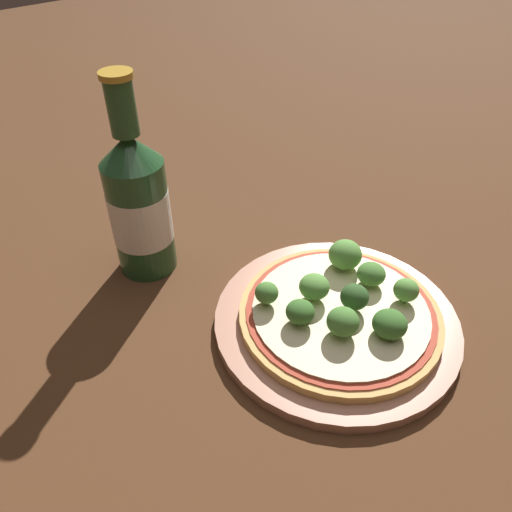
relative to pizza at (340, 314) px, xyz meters
The scene contains 13 objects.
ground_plane 0.04m from the pizza, 73.10° to the left, with size 3.00×3.00×0.00m, color #4C2D19.
plate 0.01m from the pizza, 98.51° to the left, with size 0.25×0.25×0.01m.
pizza is the anchor object (origin of this frame).
broccoli_floret_0 0.04m from the pizza, 106.67° to the left, with size 0.03×0.03×0.03m.
broccoli_floret_1 0.07m from the pizza, 38.28° to the left, with size 0.04×0.04×0.03m.
broccoli_floret_2 0.03m from the pizza, 56.77° to the right, with size 0.03×0.03×0.03m.
broccoli_floret_3 0.07m from the pizza, 31.90° to the right, with size 0.02×0.02×0.03m.
broccoli_floret_4 0.04m from the pizza, 138.22° to the right, with size 0.03×0.03×0.03m.
broccoli_floret_5 0.05m from the pizza, 161.16° to the left, with size 0.03×0.03×0.02m.
broccoli_floret_6 0.08m from the pizza, 132.40° to the left, with size 0.02×0.02×0.03m.
broccoli_floret_7 0.05m from the pizza, 81.18° to the right, with size 0.03×0.03×0.03m.
broccoli_floret_8 0.05m from the pizza, ahead, with size 0.03×0.03×0.03m.
beer_bottle 0.24m from the pizza, 113.00° to the left, with size 0.07×0.07×0.23m.
Camera 1 is at (-0.30, -0.23, 0.38)m, focal length 35.00 mm.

